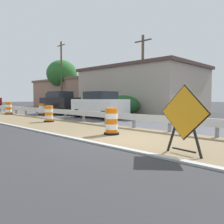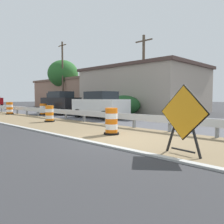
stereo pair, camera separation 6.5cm
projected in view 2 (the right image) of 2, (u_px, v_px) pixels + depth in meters
The scene contains 19 objects.
ground_plane at pixel (127, 140), 8.15m from camera, with size 160.00×160.00×0.00m, color #333335.
median_dirt_strip at pixel (141, 137), 8.74m from camera, with size 4.07×120.00×0.01m, color #7F6B4C.
far_lane_asphalt at pixel (206, 124), 13.10m from camera, with size 8.21×120.00×0.00m, color #4C4C51.
curb_near_edge at pixel (101, 145), 7.22m from camera, with size 0.20×120.00×0.11m, color #ADADA8.
guardrail_median at pixel (106, 115), 12.71m from camera, with size 0.18×58.37×0.71m.
warning_sign_diamond at pixel (183, 116), 5.92m from camera, with size 0.24×1.46×1.87m.
traffic_barrel_nearest at pixel (111, 123), 9.25m from camera, with size 0.63×0.63×1.09m.
traffic_barrel_close at pixel (49, 115), 14.16m from camera, with size 0.63×0.63×1.02m.
traffic_barrel_mid at pixel (43, 110), 19.88m from camera, with size 0.74×0.74×0.99m.
traffic_barrel_far at pixel (10, 109), 20.50m from camera, with size 0.69×0.69×1.11m.
car_lead_far_lane at pixel (60, 103), 20.80m from camera, with size 2.00×4.37×2.09m.
car_trailing_far_lane at pixel (100, 105), 16.73m from camera, with size 2.13×4.71×1.96m.
car_distant_a at pixel (57, 102), 26.89m from camera, with size 1.99×4.31×2.05m.
roadside_shop_near at pixel (143, 90), 24.61m from camera, with size 8.83×12.05×4.74m.
roadside_shop_far at pixel (77, 93), 35.59m from camera, with size 7.07×15.24×4.35m.
utility_pole_near at pixel (143, 73), 20.35m from camera, with size 0.24×1.80×7.09m.
utility_pole_mid at pixel (63, 74), 31.46m from camera, with size 0.24×1.80×9.24m.
bush_roadside at pixel (124, 105), 19.51m from camera, with size 2.90×2.90×1.72m, color #1E4C23.
tree_roadside at pixel (63, 74), 33.46m from camera, with size 4.46×4.46×7.05m.
Camera 2 is at (-6.13, -5.28, 1.51)m, focal length 36.28 mm.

